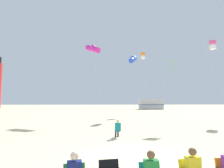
# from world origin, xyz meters

# --- Properties ---
(ground) EXTENTS (200.00, 200.00, 0.00)m
(ground) POSITION_xyz_m (0.00, 0.00, 0.00)
(ground) COLOR beige
(kite_flyer_standing) EXTENTS (0.38, 0.53, 1.16)m
(kite_flyer_standing) POSITION_xyz_m (-0.16, 4.16, 0.61)
(kite_flyer_standing) COLOR #147F84
(kite_flyer_standing) RESTS_ON ground
(kite_tube_blue) EXTENTS (1.56, 2.58, 8.82)m
(kite_tube_blue) POSITION_xyz_m (2.92, 17.27, 8.12)
(kite_tube_blue) COLOR silver
(kite_tube_blue) RESTS_ON ground
(kite_diamond_lime) EXTENTS (2.07, 2.07, 6.25)m
(kite_diamond_lime) POSITION_xyz_m (5.33, 8.84, 5.84)
(kite_diamond_lime) COLOR silver
(kite_diamond_lime) RESTS_ON ground
(kite_box_orange) EXTENTS (3.43, 2.14, 11.00)m
(kite_box_orange) POSITION_xyz_m (5.87, 24.45, 10.40)
(kite_box_orange) COLOR silver
(kite_box_orange) RESTS_ON ground
(kite_tube_magenta) EXTENTS (2.68, 2.78, 9.63)m
(kite_tube_magenta) POSITION_xyz_m (-2.52, 15.07, 8.93)
(kite_tube_magenta) COLOR silver
(kite_tube_magenta) RESTS_ON ground
(kite_box_rainbow) EXTENTS (2.65, 2.19, 9.98)m
(kite_box_rainbow) POSITION_xyz_m (12.68, 14.41, 9.39)
(kite_box_rainbow) COLOR silver
(kite_box_rainbow) RESTS_ON ground
(rv_van_silver) EXTENTS (6.55, 2.66, 2.80)m
(rv_van_silver) POSITION_xyz_m (11.63, 42.03, 1.39)
(rv_van_silver) COLOR #B7BABF
(rv_van_silver) RESTS_ON ground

